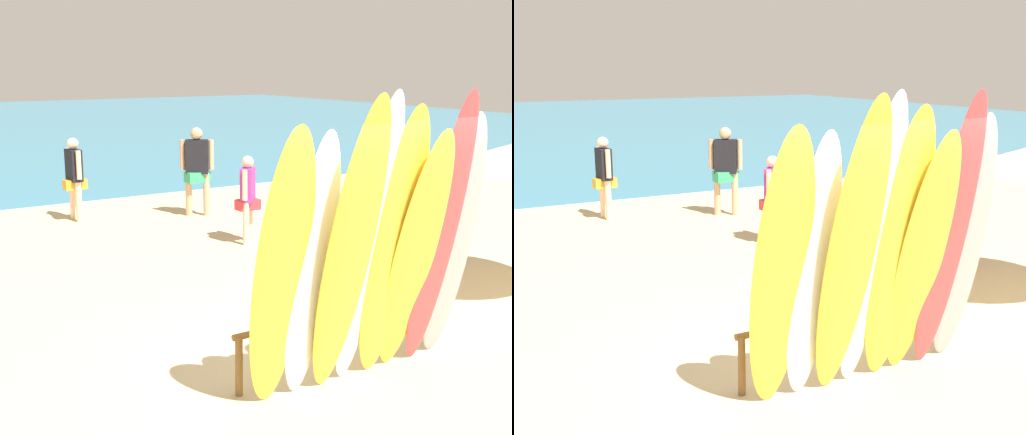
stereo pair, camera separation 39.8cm
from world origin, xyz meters
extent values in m
plane|color=#D3BC8C|center=(0.00, 14.00, 0.00)|extent=(60.00, 60.00, 0.00)
cylinder|color=brown|center=(-1.20, 0.00, 0.29)|extent=(0.07, 0.07, 0.57)
cylinder|color=brown|center=(1.20, 0.00, 0.29)|extent=(0.07, 0.07, 0.57)
cylinder|color=brown|center=(0.00, 0.00, 0.57)|extent=(2.52, 0.06, 0.06)
ellipsoid|color=yellow|center=(-1.04, -0.44, 1.26)|extent=(0.59, 0.57, 2.53)
ellipsoid|color=white|center=(-0.71, -0.41, 1.23)|extent=(0.52, 0.54, 2.46)
ellipsoid|color=yellow|center=(-0.41, -0.56, 1.38)|extent=(0.59, 0.79, 2.76)
ellipsoid|color=white|center=(-0.13, -0.47, 1.39)|extent=(0.55, 0.70, 2.78)
ellipsoid|color=yellow|center=(0.18, -0.47, 1.32)|extent=(0.60, 0.64, 2.65)
ellipsoid|color=yellow|center=(0.44, -0.49, 1.22)|extent=(0.57, 0.71, 2.43)
ellipsoid|color=#D13D42|center=(0.76, -0.48, 1.38)|extent=(0.54, 0.67, 2.77)
ellipsoid|color=#999EA3|center=(1.03, -0.40, 1.27)|extent=(0.56, 0.58, 2.55)
cylinder|color=beige|center=(-0.24, 7.67, 0.38)|extent=(0.12, 0.12, 0.77)
cylinder|color=beige|center=(-0.26, 7.98, 0.38)|extent=(0.12, 0.12, 0.77)
cube|color=orange|center=(-0.25, 7.83, 0.71)|extent=(0.41, 0.25, 0.18)
cube|color=black|center=(-0.25, 7.83, 1.07)|extent=(0.23, 0.41, 0.60)
sphere|color=beige|center=(-0.25, 7.83, 1.48)|extent=(0.22, 0.22, 0.22)
cylinder|color=beige|center=(-0.24, 7.57, 1.10)|extent=(0.09, 0.09, 0.54)
cylinder|color=beige|center=(-0.27, 8.08, 1.10)|extent=(0.09, 0.09, 0.54)
cylinder|color=beige|center=(1.59, 4.56, 0.36)|extent=(0.11, 0.11, 0.71)
cylinder|color=beige|center=(1.79, 4.78, 0.36)|extent=(0.11, 0.11, 0.71)
cube|color=#DB333D|center=(1.69, 4.67, 0.66)|extent=(0.38, 0.24, 0.17)
cube|color=#B23399|center=(1.69, 4.67, 0.99)|extent=(0.39, 0.40, 0.56)
sphere|color=beige|center=(1.69, 4.67, 1.37)|extent=(0.20, 0.20, 0.20)
cylinder|color=beige|center=(1.53, 4.50, 1.02)|extent=(0.09, 0.09, 0.50)
cylinder|color=beige|center=(1.85, 4.85, 1.02)|extent=(0.09, 0.09, 0.50)
cylinder|color=tan|center=(2.08, 6.93, 0.42)|extent=(0.13, 0.13, 0.84)
cylinder|color=tan|center=(1.78, 7.10, 0.42)|extent=(0.13, 0.13, 0.84)
cube|color=#33A36B|center=(1.93, 7.01, 0.78)|extent=(0.45, 0.28, 0.20)
cube|color=black|center=(1.93, 7.01, 1.17)|extent=(0.49, 0.42, 0.66)
sphere|color=tan|center=(1.93, 7.01, 1.62)|extent=(0.24, 0.24, 0.24)
cylinder|color=tan|center=(2.17, 6.87, 1.21)|extent=(0.10, 0.10, 0.59)
cylinder|color=tan|center=(1.69, 7.16, 1.21)|extent=(0.10, 0.10, 0.59)
cylinder|color=#B7B7BC|center=(1.80, 0.90, 0.14)|extent=(0.02, 0.02, 0.28)
cylinder|color=#B7B7BC|center=(2.19, 0.74, 0.14)|extent=(0.02, 0.02, 0.28)
cylinder|color=#B7B7BC|center=(1.95, 1.25, 0.14)|extent=(0.02, 0.02, 0.28)
cylinder|color=#B7B7BC|center=(2.33, 1.09, 0.14)|extent=(0.02, 0.02, 0.28)
cube|color=silver|center=(2.07, 0.99, 0.30)|extent=(0.63, 0.61, 0.03)
cube|color=silver|center=(2.19, 1.30, 0.56)|extent=(0.56, 0.42, 0.52)
cylinder|color=#B7B7BC|center=(3.06, 2.14, 0.14)|extent=(0.02, 0.02, 0.28)
cylinder|color=#B7B7BC|center=(3.44, 1.97, 0.14)|extent=(0.02, 0.02, 0.28)
cylinder|color=#B7B7BC|center=(3.21, 2.49, 0.14)|extent=(0.02, 0.02, 0.28)
cylinder|color=#B7B7BC|center=(3.59, 2.31, 0.14)|extent=(0.02, 0.02, 0.28)
cube|color=red|center=(3.33, 2.23, 0.30)|extent=(0.64, 0.62, 0.03)
cube|color=red|center=(3.47, 2.54, 0.56)|extent=(0.56, 0.45, 0.51)
camera|label=1|loc=(-4.13, -5.08, 2.99)|focal=48.88mm
camera|label=2|loc=(-3.79, -5.28, 2.99)|focal=48.88mm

